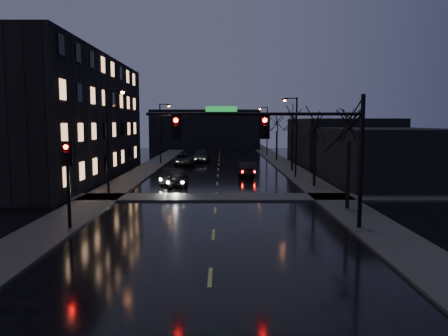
{
  "coord_description": "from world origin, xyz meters",
  "views": [
    {
      "loc": [
        0.43,
        -13.3,
        5.61
      ],
      "look_at": [
        0.54,
        9.35,
        3.2
      ],
      "focal_mm": 35.0,
      "sensor_mm": 36.0,
      "label": 1
    }
  ],
  "objects_px": {
    "oncoming_car_a": "(178,178)",
    "oncoming_car_d": "(201,156)",
    "lead_car": "(247,169)",
    "oncoming_car_b": "(170,176)",
    "oncoming_car_c": "(184,160)"
  },
  "relations": [
    {
      "from": "oncoming_car_a",
      "to": "lead_car",
      "type": "distance_m",
      "value": 9.64
    },
    {
      "from": "oncoming_car_b",
      "to": "lead_car",
      "type": "xyz_separation_m",
      "value": [
        7.32,
        5.28,
        0.05
      ]
    },
    {
      "from": "oncoming_car_b",
      "to": "oncoming_car_d",
      "type": "xyz_separation_m",
      "value": [
        1.76,
        21.44,
        0.12
      ]
    },
    {
      "from": "oncoming_car_d",
      "to": "lead_car",
      "type": "height_order",
      "value": "oncoming_car_d"
    },
    {
      "from": "oncoming_car_b",
      "to": "oncoming_car_c",
      "type": "xyz_separation_m",
      "value": [
        -0.2,
        16.29,
        0.07
      ]
    },
    {
      "from": "lead_car",
      "to": "oncoming_car_c",
      "type": "bearing_deg",
      "value": -49.62
    },
    {
      "from": "oncoming_car_c",
      "to": "oncoming_car_b",
      "type": "bearing_deg",
      "value": -96.96
    },
    {
      "from": "oncoming_car_a",
      "to": "oncoming_car_d",
      "type": "height_order",
      "value": "oncoming_car_d"
    },
    {
      "from": "oncoming_car_b",
      "to": "oncoming_car_d",
      "type": "relative_size",
      "value": 0.75
    },
    {
      "from": "oncoming_car_a",
      "to": "oncoming_car_d",
      "type": "relative_size",
      "value": 0.78
    },
    {
      "from": "oncoming_car_b",
      "to": "lead_car",
      "type": "bearing_deg",
      "value": 38.8
    },
    {
      "from": "oncoming_car_c",
      "to": "oncoming_car_d",
      "type": "height_order",
      "value": "oncoming_car_d"
    },
    {
      "from": "oncoming_car_b",
      "to": "oncoming_car_c",
      "type": "relative_size",
      "value": 0.76
    },
    {
      "from": "oncoming_car_b",
      "to": "lead_car",
      "type": "relative_size",
      "value": 0.93
    },
    {
      "from": "oncoming_car_c",
      "to": "lead_car",
      "type": "xyz_separation_m",
      "value": [
        7.52,
        -11.01,
        -0.02
      ]
    }
  ]
}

